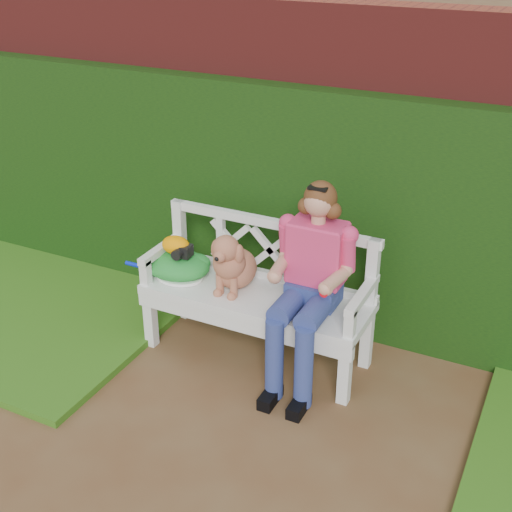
% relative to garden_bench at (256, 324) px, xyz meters
% --- Properties ---
extents(ground, '(60.00, 60.00, 0.00)m').
position_rel_garden_bench_xyz_m(ground, '(0.39, -1.09, -0.24)').
color(ground, '#57331C').
extents(brick_wall, '(10.00, 0.30, 2.20)m').
position_rel_garden_bench_xyz_m(brick_wall, '(0.39, 0.81, 0.86)').
color(brick_wall, maroon).
rests_on(brick_wall, ground).
extents(ivy_hedge, '(10.00, 0.18, 1.70)m').
position_rel_garden_bench_xyz_m(ivy_hedge, '(0.39, 0.59, 0.61)').
color(ivy_hedge, '#1B410D').
rests_on(ivy_hedge, ground).
extents(grass_left, '(2.60, 2.00, 0.05)m').
position_rel_garden_bench_xyz_m(grass_left, '(-2.01, -0.19, -0.21)').
color(grass_left, '#276015').
rests_on(grass_left, ground).
extents(garden_bench, '(1.60, 0.66, 0.48)m').
position_rel_garden_bench_xyz_m(garden_bench, '(0.00, 0.00, 0.00)').
color(garden_bench, white).
rests_on(garden_bench, ground).
extents(seated_woman, '(0.76, 0.85, 1.23)m').
position_rel_garden_bench_xyz_m(seated_woman, '(0.40, -0.02, 0.38)').
color(seated_woman, red).
rests_on(seated_woman, ground).
extents(dog, '(0.33, 0.42, 0.43)m').
position_rel_garden_bench_xyz_m(dog, '(-0.16, -0.00, 0.45)').
color(dog, '#A2682A').
rests_on(dog, garden_bench).
extents(tennis_racket, '(0.66, 0.35, 0.03)m').
position_rel_garden_bench_xyz_m(tennis_racket, '(-0.58, -0.04, 0.26)').
color(tennis_racket, silver).
rests_on(tennis_racket, garden_bench).
extents(green_bag, '(0.51, 0.41, 0.16)m').
position_rel_garden_bench_xyz_m(green_bag, '(-0.60, -0.01, 0.32)').
color(green_bag, '#1F6F28').
rests_on(green_bag, garden_bench).
extents(camera_item, '(0.12, 0.10, 0.08)m').
position_rel_garden_bench_xyz_m(camera_item, '(-0.53, -0.02, 0.44)').
color(camera_item, black).
rests_on(camera_item, green_bag).
extents(baseball_glove, '(0.22, 0.18, 0.13)m').
position_rel_garden_bench_xyz_m(baseball_glove, '(-0.59, -0.01, 0.46)').
color(baseball_glove, orange).
rests_on(baseball_glove, green_bag).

